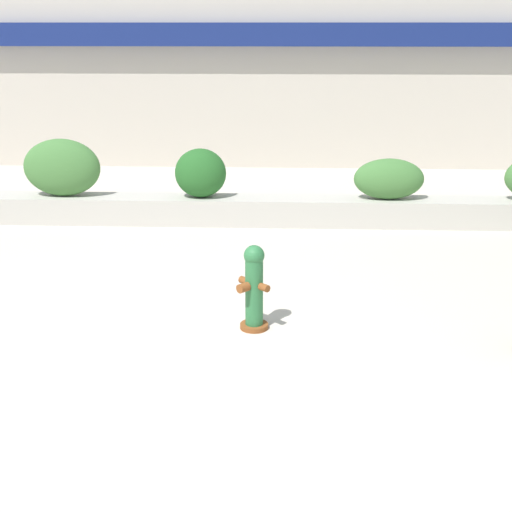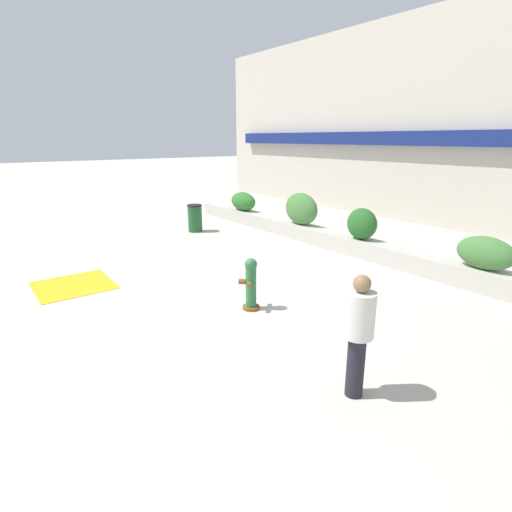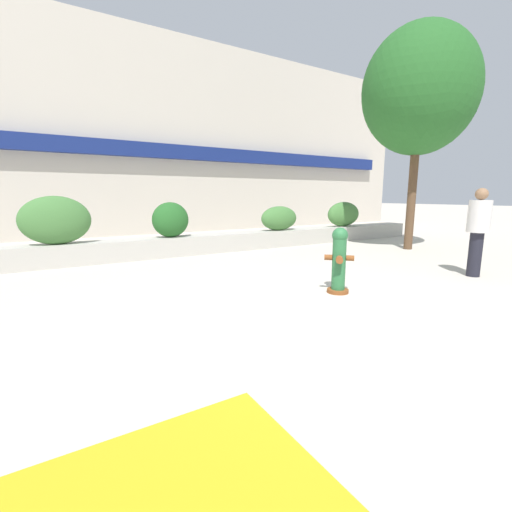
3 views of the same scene
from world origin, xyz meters
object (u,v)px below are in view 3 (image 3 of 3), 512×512
hedge_bush_1 (55,220)px  hedge_bush_2 (170,220)px  hedge_bush_4 (344,214)px  fire_hydrant (339,260)px  hedge_bush_3 (279,218)px  street_tree (420,91)px  pedestrian (478,227)px

hedge_bush_1 → hedge_bush_2: size_ratio=1.52×
hedge_bush_2 → hedge_bush_4: (6.32, 0.00, -0.03)m
fire_hydrant → hedge_bush_1: bearing=128.0°
hedge_bush_3 → street_tree: 5.28m
hedge_bush_4 → pedestrian: 5.79m
hedge_bush_4 → hedge_bush_3: bearing=180.0°
hedge_bush_2 → pedestrian: size_ratio=0.55×
hedge_bush_2 → hedge_bush_4: bearing=0.0°
hedge_bush_1 → street_tree: (9.04, -2.57, 3.41)m
fire_hydrant → hedge_bush_4: bearing=43.9°
hedge_bush_2 → fire_hydrant: size_ratio=0.89×
hedge_bush_2 → hedge_bush_3: bearing=0.0°
hedge_bush_3 → hedge_bush_4: size_ratio=0.91×
hedge_bush_1 → street_tree: bearing=-15.9°
hedge_bush_1 → fire_hydrant: bearing=-52.0°
hedge_bush_4 → fire_hydrant: hedge_bush_4 is taller
hedge_bush_2 → fire_hydrant: bearing=-76.0°
hedge_bush_2 → hedge_bush_3: 3.50m
street_tree → hedge_bush_2: bearing=158.2°
hedge_bush_1 → hedge_bush_2: bearing=0.0°
hedge_bush_4 → pedestrian: bearing=-109.6°
hedge_bush_1 → hedge_bush_2: 2.61m
hedge_bush_2 → fire_hydrant: hedge_bush_2 is taller
hedge_bush_1 → pedestrian: (6.99, -5.45, -0.05)m
fire_hydrant → pedestrian: 3.23m
hedge_bush_4 → street_tree: street_tree is taller
hedge_bush_3 → hedge_bush_2: bearing=180.0°
fire_hydrant → hedge_bush_3: bearing=65.1°
street_tree → hedge_bush_4: bearing=92.4°
hedge_bush_3 → street_tree: bearing=-41.2°
hedge_bush_4 → street_tree: 4.36m
fire_hydrant → street_tree: street_tree is taller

